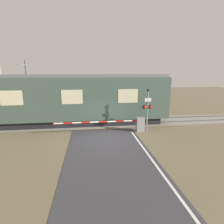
# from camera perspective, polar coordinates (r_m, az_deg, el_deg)

# --- Properties ---
(ground_plane) EXTENTS (80.00, 80.00, 0.00)m
(ground_plane) POSITION_cam_1_polar(r_m,az_deg,el_deg) (12.23, -2.25, -8.66)
(ground_plane) COLOR #6B6047
(track_bed) EXTENTS (36.00, 3.20, 0.13)m
(track_bed) POSITION_cam_1_polar(r_m,az_deg,el_deg) (15.91, -3.57, -3.48)
(track_bed) COLOR gray
(track_bed) RESTS_ON ground_plane
(train) EXTENTS (16.20, 2.90, 4.33)m
(train) POSITION_cam_1_polar(r_m,az_deg,el_deg) (15.47, -12.37, 4.08)
(train) COLOR black
(train) RESTS_ON ground_plane
(crossing_barrier) EXTENTS (6.81, 0.44, 1.11)m
(crossing_barrier) POSITION_cam_1_polar(r_m,az_deg,el_deg) (13.48, 6.44, -3.88)
(crossing_barrier) COLOR gray
(crossing_barrier) RESTS_ON ground_plane
(signal_post) EXTENTS (0.76, 0.26, 3.28)m
(signal_post) POSITION_cam_1_polar(r_m,az_deg,el_deg) (13.47, 11.52, 1.37)
(signal_post) COLOR gray
(signal_post) RESTS_ON ground_plane
(catenary_pole) EXTENTS (0.20, 1.90, 5.53)m
(catenary_pole) POSITION_cam_1_polar(r_m,az_deg,el_deg) (18.35, -25.72, 6.64)
(catenary_pole) COLOR slate
(catenary_pole) RESTS_ON ground_plane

